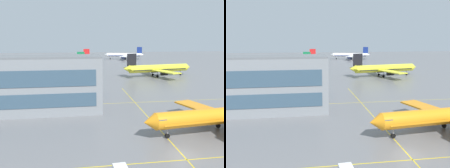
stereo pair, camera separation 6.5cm
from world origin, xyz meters
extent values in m
plane|color=slate|center=(0.00, 0.00, 0.00)|extent=(600.00, 600.00, 0.00)
cylinder|color=orange|center=(11.51, 7.71, 3.66)|extent=(28.73, 6.23, 3.39)
cone|color=orange|center=(-3.84, 6.16, 3.66)|extent=(2.64, 3.54, 3.32)
cube|color=orange|center=(11.63, 15.34, 3.12)|extent=(8.50, 14.15, 0.36)
cylinder|color=#333338|center=(10.86, 12.31, 1.96)|extent=(3.20, 2.17, 1.87)
cube|color=#385166|center=(-1.80, 6.37, 4.15)|extent=(1.91, 3.26, 0.62)
cube|color=orange|center=(11.51, 7.71, 3.23)|extent=(26.46, 6.04, 0.32)
cylinder|color=#99999E|center=(-0.03, 6.55, 1.47)|extent=(0.25, 0.25, 1.47)
cylinder|color=black|center=(-0.03, 6.55, 0.49)|extent=(1.02, 0.50, 0.98)
cylinder|color=#99999E|center=(13.05, 10.20, 1.47)|extent=(0.25, 0.25, 1.47)
cylinder|color=black|center=(13.05, 10.20, 0.49)|extent=(1.02, 0.50, 0.98)
cylinder|color=blue|center=(-27.53, 42.17, 4.19)|extent=(32.93, 9.10, 3.89)
cone|color=blue|center=(-10.06, 45.01, 4.19)|extent=(3.24, 4.19, 3.81)
cube|color=blue|center=(-27.14, 33.42, 3.58)|extent=(10.52, 16.23, 0.41)
cube|color=blue|center=(-29.94, 50.59, 3.58)|extent=(6.05, 15.58, 0.41)
cylinder|color=blue|center=(-26.47, 36.95, 2.25)|extent=(3.78, 2.68, 2.15)
cylinder|color=blue|center=(-28.18, 47.45, 2.25)|extent=(3.78, 2.68, 2.15)
cube|color=#385166|center=(-12.38, 44.63, 4.76)|extent=(2.39, 3.83, 0.72)
cube|color=red|center=(-27.53, 42.17, 3.71)|extent=(30.36, 8.72, 0.37)
cylinder|color=#99999E|center=(-14.40, 44.31, 1.69)|extent=(0.29, 0.29, 1.69)
cylinder|color=black|center=(-14.40, 44.31, 0.56)|extent=(1.18, 0.64, 1.13)
cylinder|color=#99999E|center=(-29.12, 39.21, 1.69)|extent=(0.29, 0.29, 1.69)
cylinder|color=black|center=(-29.12, 39.21, 0.56)|extent=(1.18, 0.64, 1.13)
cylinder|color=#99999E|center=(-29.98, 44.46, 1.69)|extent=(0.29, 0.29, 1.69)
cylinder|color=black|center=(-29.98, 44.46, 0.56)|extent=(1.18, 0.64, 1.13)
cylinder|color=yellow|center=(24.37, 81.55, 4.15)|extent=(32.59, 9.38, 3.85)
cone|color=yellow|center=(41.63, 84.57, 4.15)|extent=(3.24, 4.17, 3.77)
cone|color=yellow|center=(6.81, 78.48, 4.56)|extent=(3.82, 4.16, 3.66)
cube|color=black|center=(9.40, 78.93, 8.91)|extent=(4.85, 1.20, 6.08)
cube|color=yellow|center=(9.43, 75.85, 4.56)|extent=(4.10, 5.75, 0.24)
cube|color=yellow|center=(8.38, 81.84, 4.56)|extent=(4.10, 5.75, 0.24)
cube|color=yellow|center=(24.85, 72.90, 3.55)|extent=(10.56, 16.06, 0.41)
cube|color=yellow|center=(21.89, 89.86, 3.55)|extent=(5.81, 15.38, 0.41)
cylinder|color=black|center=(25.47, 76.40, 2.23)|extent=(3.76, 2.69, 2.13)
cylinder|color=black|center=(23.66, 86.78, 2.23)|extent=(3.76, 2.69, 2.13)
cube|color=#385166|center=(39.33, 84.17, 4.71)|extent=(2.41, 3.80, 0.71)
cube|color=black|center=(24.37, 81.55, 3.67)|extent=(30.05, 8.97, 0.36)
cylinder|color=#99999E|center=(37.34, 83.82, 1.67)|extent=(0.28, 0.28, 1.67)
cylinder|color=black|center=(37.34, 83.82, 0.56)|extent=(1.18, 0.64, 1.11)
cylinder|color=#99999E|center=(22.83, 78.61, 1.67)|extent=(0.28, 0.28, 1.67)
cylinder|color=black|center=(22.83, 78.61, 0.56)|extent=(1.18, 0.64, 1.11)
cylinder|color=#99999E|center=(21.92, 83.80, 1.67)|extent=(0.28, 0.28, 1.67)
cylinder|color=black|center=(21.92, 83.80, 0.56)|extent=(1.18, 0.64, 1.11)
cylinder|color=white|center=(-28.54, 113.06, 3.96)|extent=(30.30, 13.92, 3.67)
cone|color=white|center=(-44.25, 118.72, 3.96)|extent=(3.58, 4.23, 3.59)
cone|color=white|center=(-12.55, 107.30, 4.34)|extent=(4.09, 4.33, 3.48)
cube|color=#197F47|center=(-14.92, 108.15, 8.49)|extent=(4.48, 1.90, 5.79)
cube|color=white|center=(-13.48, 110.71, 4.34)|extent=(4.61, 5.77, 0.23)
cube|color=white|center=(-15.44, 105.27, 4.34)|extent=(4.61, 5.77, 0.23)
cube|color=white|center=(-24.85, 120.45, 3.38)|extent=(6.94, 15.03, 0.39)
cube|color=white|center=(-30.41, 105.01, 3.38)|extent=(11.90, 14.95, 0.39)
cylinder|color=#2D9956|center=(-27.02, 117.85, 2.12)|extent=(3.77, 3.02, 2.03)
cylinder|color=#2D9956|center=(-30.42, 108.40, 2.12)|extent=(3.77, 3.02, 2.03)
cube|color=#385166|center=(-42.16, 117.97, 4.49)|extent=(2.78, 3.76, 0.68)
cube|color=#197F47|center=(-28.54, 113.06, 3.50)|extent=(27.99, 13.12, 0.35)
cylinder|color=#99999E|center=(-40.34, 117.31, 1.59)|extent=(0.27, 0.27, 1.59)
cylinder|color=black|center=(-40.34, 117.31, 0.53)|extent=(1.15, 0.77, 1.06)
cylinder|color=#99999E|center=(-25.87, 114.77, 1.59)|extent=(0.27, 0.27, 1.59)
cylinder|color=black|center=(-25.87, 114.77, 0.53)|extent=(1.15, 0.77, 1.06)
cylinder|color=#99999E|center=(-27.57, 110.04, 1.59)|extent=(0.27, 0.27, 1.59)
cylinder|color=black|center=(-27.57, 110.04, 0.53)|extent=(1.15, 0.77, 1.06)
cylinder|color=white|center=(-24.23, 149.06, 3.93)|extent=(30.70, 4.21, 3.64)
cone|color=white|center=(-40.79, 148.75, 3.93)|extent=(2.56, 3.61, 3.57)
cone|color=white|center=(-7.38, 149.38, 4.31)|extent=(3.13, 3.51, 3.46)
cube|color=red|center=(-9.87, 149.33, 8.43)|extent=(4.60, 0.43, 5.74)
cube|color=white|center=(-9.45, 152.21, 4.31)|extent=(3.16, 5.04, 0.23)
cube|color=white|center=(-9.34, 146.47, 4.31)|extent=(3.16, 5.04, 0.23)
cube|color=white|center=(-23.43, 157.22, 3.35)|extent=(8.10, 15.12, 0.38)
cube|color=white|center=(-23.12, 140.94, 3.35)|extent=(7.61, 15.05, 0.38)
cylinder|color=#4C4C51|center=(-24.52, 154.04, 2.11)|extent=(3.29, 2.07, 2.01)
cylinder|color=#4C4C51|center=(-24.33, 144.08, 2.11)|extent=(3.29, 2.07, 2.01)
cube|color=#385166|center=(-38.59, 148.79, 4.45)|extent=(1.79, 3.38, 0.67)
cube|color=red|center=(-24.23, 149.06, 3.47)|extent=(28.25, 4.20, 0.34)
cylinder|color=#99999E|center=(-36.68, 148.83, 1.58)|extent=(0.27, 0.27, 1.58)
cylinder|color=black|center=(-36.68, 148.83, 0.53)|extent=(1.06, 0.45, 1.05)
cylinder|color=#99999E|center=(-22.36, 151.59, 1.58)|extent=(0.27, 0.27, 1.58)
cylinder|color=black|center=(-22.36, 151.59, 0.53)|extent=(1.06, 0.45, 1.05)
cylinder|color=#99999E|center=(-22.27, 146.61, 1.58)|extent=(0.27, 0.27, 1.58)
cylinder|color=black|center=(-22.27, 146.61, 0.53)|extent=(1.06, 0.45, 1.05)
cylinder|color=white|center=(25.81, 183.15, 3.97)|extent=(30.97, 11.24, 3.68)
cone|color=white|center=(9.56, 187.30, 3.97)|extent=(3.33, 4.12, 3.61)
cone|color=white|center=(42.34, 178.94, 4.36)|extent=(3.87, 4.16, 3.50)
cube|color=navy|center=(39.89, 179.56, 8.53)|extent=(4.59, 1.49, 5.82)
cube|color=white|center=(41.08, 182.26, 4.36)|extent=(4.25, 5.65, 0.23)
cube|color=white|center=(39.65, 176.62, 4.36)|extent=(4.25, 5.65, 0.23)
cube|color=white|center=(28.78, 190.90, 3.39)|extent=(5.63, 14.73, 0.39)
cube|color=white|center=(24.71, 174.93, 3.39)|extent=(10.96, 15.27, 0.39)
cylinder|color=navy|center=(26.87, 188.09, 2.13)|extent=(3.70, 2.79, 2.04)
cylinder|color=navy|center=(24.37, 178.32, 2.13)|extent=(3.70, 2.79, 2.04)
cube|color=#385166|center=(11.72, 186.75, 4.51)|extent=(2.53, 3.72, 0.68)
cube|color=navy|center=(25.81, 183.15, 3.51)|extent=(28.57, 10.66, 0.35)
cylinder|color=#99999E|center=(13.60, 186.27, 1.60)|extent=(0.27, 0.27, 1.60)
cylinder|color=black|center=(13.60, 186.27, 0.53)|extent=(1.14, 0.69, 1.07)
cylinder|color=#99999E|center=(28.31, 185.12, 1.60)|extent=(0.27, 0.27, 1.60)
cylinder|color=black|center=(28.31, 185.12, 0.53)|extent=(1.14, 0.69, 1.07)
cylinder|color=#99999E|center=(27.06, 180.23, 1.60)|extent=(0.27, 0.27, 1.60)
cylinder|color=black|center=(27.06, 180.23, 0.53)|extent=(1.14, 0.69, 1.07)
cube|color=yellow|center=(0.00, -2.00, 0.00)|extent=(167.80, 0.20, 0.01)
cube|color=yellow|center=(0.00, 33.32, 0.00)|extent=(167.80, 0.20, 0.01)
cube|color=yellow|center=(0.00, 15.66, 0.00)|extent=(0.20, 77.71, 0.01)
camera|label=1|loc=(-17.12, -35.28, 19.31)|focal=38.16mm
camera|label=2|loc=(-17.06, -35.29, 19.31)|focal=38.16mm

